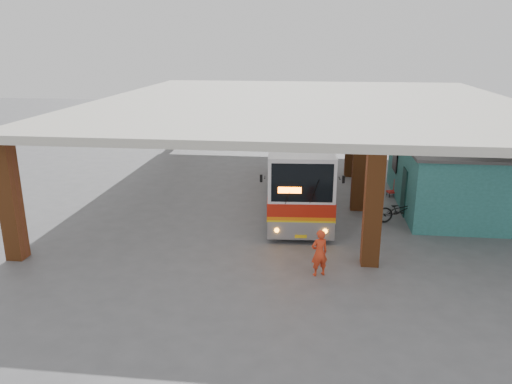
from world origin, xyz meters
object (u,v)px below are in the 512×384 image
Objects in this scene: motorcycle at (400,210)px; red_chair at (394,189)px; pedestrian at (319,253)px; coach_bus at (297,163)px.

red_chair is at bearing -15.39° from motorcycle.
pedestrian is (-3.46, -5.55, 0.27)m from motorcycle.
motorcycle is at bearing -107.08° from red_chair.
motorcycle reaches higher than red_chair.
pedestrian is at bearing 136.77° from motorcycle.
coach_bus reaches higher than pedestrian.
coach_bus reaches higher than motorcycle.
coach_bus is 15.13× the size of red_chair.
red_chair is (4.85, 0.75, -1.40)m from coach_bus.
pedestrian is (1.12, -8.57, -0.98)m from coach_bus.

